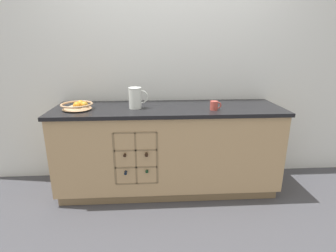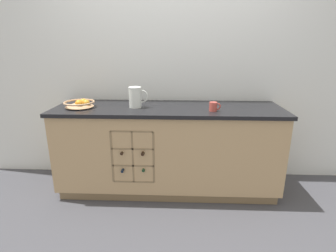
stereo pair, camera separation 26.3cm
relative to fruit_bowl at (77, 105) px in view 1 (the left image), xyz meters
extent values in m
plane|color=#424247|center=(0.86, 0.05, -0.93)|extent=(14.00, 14.00, 0.00)
cube|color=silver|center=(0.86, 0.44, 0.35)|extent=(4.59, 0.06, 2.55)
cube|color=olive|center=(0.86, 0.05, -0.88)|extent=(2.13, 0.56, 0.09)
cube|color=tan|center=(0.86, 0.05, -0.46)|extent=(2.19, 0.62, 0.76)
cube|color=black|center=(0.86, 0.05, -0.06)|extent=(2.23, 0.66, 0.03)
cube|color=olive|center=(0.55, -0.16, -0.45)|extent=(0.39, 0.01, 0.50)
cube|color=olive|center=(0.35, -0.21, -0.45)|extent=(0.02, 0.10, 0.50)
cube|color=olive|center=(0.74, -0.21, -0.45)|extent=(0.02, 0.10, 0.50)
cube|color=olive|center=(0.55, -0.21, -0.70)|extent=(0.39, 0.10, 0.02)
cube|color=olive|center=(0.55, -0.21, -0.53)|extent=(0.39, 0.10, 0.02)
cube|color=olive|center=(0.55, -0.21, -0.36)|extent=(0.39, 0.10, 0.02)
cube|color=olive|center=(0.55, -0.21, -0.19)|extent=(0.39, 0.10, 0.02)
cube|color=olive|center=(0.55, -0.21, -0.45)|extent=(0.02, 0.10, 0.50)
cylinder|color=black|center=(0.45, -0.10, -0.57)|extent=(0.07, 0.21, 0.07)
cylinder|color=black|center=(0.45, -0.26, -0.57)|extent=(0.03, 0.09, 0.03)
cylinder|color=#19381E|center=(0.64, -0.11, -0.57)|extent=(0.07, 0.19, 0.07)
cylinder|color=#19381E|center=(0.64, -0.24, -0.57)|extent=(0.03, 0.08, 0.03)
cylinder|color=black|center=(0.45, -0.11, -0.40)|extent=(0.07, 0.19, 0.07)
cylinder|color=black|center=(0.45, -0.24, -0.40)|extent=(0.03, 0.08, 0.03)
cylinder|color=black|center=(0.64, -0.10, -0.40)|extent=(0.08, 0.21, 0.08)
cylinder|color=black|center=(0.64, -0.25, -0.40)|extent=(0.03, 0.09, 0.03)
cylinder|color=tan|center=(-0.01, 0.00, -0.03)|extent=(0.13, 0.13, 0.01)
cone|color=tan|center=(-0.01, 0.00, 0.00)|extent=(0.27, 0.27, 0.05)
torus|color=tan|center=(-0.01, 0.00, 0.01)|extent=(0.30, 0.30, 0.02)
sphere|color=gold|center=(0.06, 0.00, 0.00)|extent=(0.07, 0.07, 0.07)
sphere|color=gold|center=(0.01, 0.06, 0.00)|extent=(0.07, 0.07, 0.07)
sphere|color=orange|center=(0.01, -0.05, 0.01)|extent=(0.08, 0.08, 0.08)
cylinder|color=silver|center=(0.54, 0.02, 0.06)|extent=(0.12, 0.12, 0.20)
torus|color=silver|center=(0.54, 0.02, 0.16)|extent=(0.13, 0.13, 0.01)
torus|color=silver|center=(0.60, 0.02, 0.07)|extent=(0.13, 0.01, 0.13)
cylinder|color=#B7473D|center=(1.28, -0.09, 0.00)|extent=(0.07, 0.07, 0.08)
torus|color=#B7473D|center=(1.32, -0.09, 0.00)|extent=(0.07, 0.01, 0.07)
camera|label=1|loc=(0.70, -2.46, 0.54)|focal=28.00mm
camera|label=2|loc=(0.97, -2.46, 0.54)|focal=28.00mm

